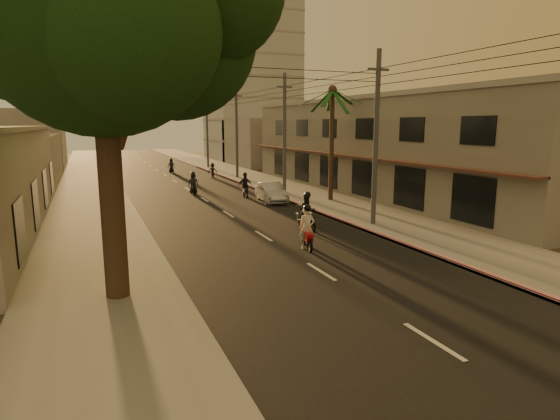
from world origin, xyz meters
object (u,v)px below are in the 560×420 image
at_px(scooter_red, 307,229).
at_px(scooter_far_a, 193,184).
at_px(scooter_mid_b, 245,186).
at_px(scooter_far_b, 213,171).
at_px(scooter_far_c, 171,166).
at_px(scooter_mid_a, 307,213).
at_px(broadleaf_tree, 114,9).
at_px(parked_car, 271,192).
at_px(palm_tree, 332,96).

bearing_deg(scooter_red, scooter_far_a, 107.04).
xyz_separation_m(scooter_mid_b, scooter_far_b, (0.88, 12.96, -0.11)).
relative_size(scooter_far_b, scooter_far_c, 0.97).
bearing_deg(scooter_mid_a, scooter_far_b, 88.25).
relative_size(broadleaf_tree, parked_car, 2.90).
distance_m(scooter_red, parked_car, 12.49).
distance_m(scooter_mid_b, scooter_far_b, 12.99).
distance_m(broadleaf_tree, scooter_red, 11.15).
distance_m(broadleaf_tree, scooter_mid_a, 13.52).
xyz_separation_m(broadleaf_tree, scooter_mid_b, (9.66, 17.86, -7.65)).
xyz_separation_m(scooter_far_a, parked_car, (4.20, -5.78, -0.12)).
distance_m(palm_tree, scooter_red, 14.37).
height_order(scooter_far_a, scooter_far_b, scooter_far_a).
height_order(scooter_far_b, parked_car, scooter_far_b).
bearing_deg(parked_car, scooter_far_c, 103.88).
height_order(broadleaf_tree, palm_tree, broadleaf_tree).
bearing_deg(scooter_far_c, broadleaf_tree, -84.68).
bearing_deg(scooter_red, scooter_far_b, 97.45).
relative_size(palm_tree, scooter_mid_a, 4.12).
height_order(scooter_red, scooter_far_a, scooter_red).
relative_size(scooter_red, parked_car, 0.47).
distance_m(parked_car, scooter_far_c, 22.95).
bearing_deg(scooter_far_b, scooter_far_c, 124.38).
xyz_separation_m(scooter_mid_a, scooter_far_b, (1.35, 24.45, -0.16)).
bearing_deg(scooter_mid_b, scooter_far_c, 104.34).
bearing_deg(scooter_far_c, scooter_mid_b, -67.53).
height_order(scooter_far_a, parked_car, scooter_far_a).
relative_size(broadleaf_tree, scooter_far_c, 7.43).
bearing_deg(scooter_far_b, scooter_far_a, -100.10).
xyz_separation_m(scooter_mid_b, scooter_far_c, (-2.00, 20.01, -0.09)).
distance_m(broadleaf_tree, scooter_far_c, 39.40).
distance_m(palm_tree, scooter_mid_a, 11.16).
xyz_separation_m(broadleaf_tree, scooter_mid_a, (9.19, 6.37, -7.59)).
xyz_separation_m(scooter_mid_a, scooter_far_c, (-1.53, 31.49, -0.14)).
bearing_deg(scooter_mid_a, scooter_red, -114.58).
bearing_deg(scooter_mid_a, scooter_far_c, 94.18).
bearing_deg(palm_tree, scooter_far_c, 106.14).
height_order(broadleaf_tree, scooter_red, broadleaf_tree).
distance_m(scooter_mid_b, scooter_far_c, 20.11).
bearing_deg(palm_tree, scooter_far_a, 139.14).
xyz_separation_m(broadleaf_tree, palm_tree, (14.61, 13.86, -1.33)).
relative_size(scooter_mid_a, scooter_far_a, 1.12).
height_order(scooter_mid_a, scooter_far_b, scooter_mid_a).
height_order(scooter_mid_b, scooter_far_c, scooter_mid_b).
height_order(scooter_mid_a, scooter_mid_b, scooter_mid_a).
distance_m(scooter_mid_b, scooter_far_a, 4.40).
height_order(scooter_mid_a, scooter_far_a, scooter_mid_a).
relative_size(palm_tree, scooter_far_c, 5.04).
bearing_deg(scooter_red, scooter_mid_b, 95.50).
bearing_deg(scooter_mid_a, scooter_far_a, 102.00).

